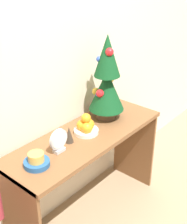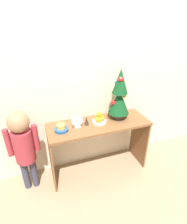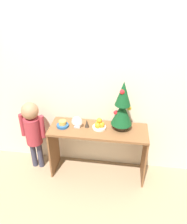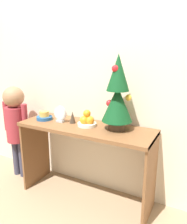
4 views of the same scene
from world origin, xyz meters
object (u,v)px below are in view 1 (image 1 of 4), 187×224
singing_bowl (37,161)px  figurine (69,135)px  fruit_bowl (86,126)px  desk_clock (59,141)px  mini_tree (107,80)px

singing_bowl → figurine: figurine is taller
fruit_bowl → singing_bowl: bearing=-176.3°
desk_clock → figurine: desk_clock is taller
desk_clock → figurine: 0.12m
desk_clock → mini_tree: bearing=6.5°
mini_tree → singing_bowl: (-0.71, -0.07, -0.26)m
fruit_bowl → desk_clock: bearing=-175.0°
figurine → desk_clock: bearing=-166.0°
mini_tree → figurine: (-0.41, -0.03, -0.24)m
mini_tree → fruit_bowl: (-0.26, -0.04, -0.24)m
desk_clock → figurine: (0.12, 0.03, -0.02)m
singing_bowl → desk_clock: size_ratio=0.98×
desk_clock → figurine: bearing=14.0°
fruit_bowl → figurine: fruit_bowl is taller
fruit_bowl → figurine: 0.15m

